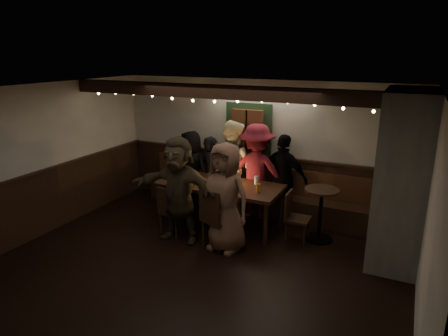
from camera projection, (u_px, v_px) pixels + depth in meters
The scene contains 13 objects.
room at pixel (296, 180), 6.56m from camera, with size 6.02×5.01×2.62m.
dining_table at pixel (219, 187), 7.22m from camera, with size 2.26×0.97×0.98m.
chair_near_left at pixel (171, 208), 6.89m from camera, with size 0.43×0.43×0.89m.
chair_near_right at pixel (215, 215), 6.39m from camera, with size 0.61×0.61×1.04m.
chair_end at pixel (294, 213), 6.72m from camera, with size 0.39×0.39×0.86m.
high_top at pixel (321, 208), 6.70m from camera, with size 0.57×0.57×0.91m.
person_a at pixel (191, 169), 8.14m from camera, with size 0.77×0.50×1.58m, color black.
person_b at pixel (211, 173), 8.05m from camera, with size 0.55×0.36×1.50m, color black.
person_c at pixel (232, 168), 7.72m from camera, with size 0.91×0.71×1.87m, color #F4E8BD.
person_d at pixel (257, 171), 7.56m from camera, with size 1.18×0.68×1.83m, color maroon.
person_e at pixel (283, 178), 7.46m from camera, with size 0.97×0.40×1.66m, color black.
person_f at pixel (179, 189), 6.62m from camera, with size 1.67×0.53×1.80m, color #403523.
person_g at pixel (225, 198), 6.28m from camera, with size 0.87×0.57×1.78m, color brown.
Camera 1 is at (2.70, -4.72, 3.11)m, focal length 32.00 mm.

